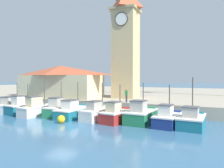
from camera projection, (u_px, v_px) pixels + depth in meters
The scene contains 17 objects.
ground_plane at pixel (62, 127), 19.30m from camera, with size 300.00×300.00×0.00m, color #386689.
quay_wharf at pixel (146, 95), 45.07m from camera, with size 120.00×40.00×1.37m, color #A89E89.
fishing_boat_far_left at pixel (13, 106), 27.72m from camera, with size 2.56×5.10×3.61m.
fishing_boat_left_outer at pixel (24, 107), 26.40m from camera, with size 2.53×4.47×3.54m.
fishing_boat_left_inner at pixel (40, 109), 25.34m from camera, with size 2.47×5.38×4.11m.
fishing_boat_mid_left at pixel (59, 109), 24.79m from camera, with size 2.31×4.34×3.90m.
fishing_boat_center at pixel (74, 111), 23.86m from camera, with size 2.13×5.23×3.85m.
fishing_boat_mid_right at pixel (99, 113), 22.56m from camera, with size 2.55×4.80×3.79m.
fishing_boat_right_inner at pixel (117, 115), 21.43m from camera, with size 2.48×4.34×3.65m.
fishing_boat_right_outer at pixel (141, 115), 21.08m from camera, with size 2.42×4.56×3.84m.
fishing_boat_far_right at pixel (168, 118), 19.75m from camera, with size 2.21×4.37×3.71m.
fishing_boat_end_right at pixel (191, 120), 19.00m from camera, with size 2.33×4.30×4.41m.
clock_tower at pixel (126, 40), 31.95m from camera, with size 3.81×3.81×17.57m.
warehouse_left at pixel (60, 81), 32.99m from camera, with size 12.67×5.50×4.75m.
port_crane_near at pixel (122, 50), 41.69m from camera, with size 3.05×7.97×20.95m.
mooring_buoy at pixel (61, 119), 20.80m from camera, with size 0.76×0.76×0.76m, color gold.
dock_worker_near_tower at pixel (127, 95), 26.22m from camera, with size 0.34×0.22×1.62m.
Camera 1 is at (11.81, -15.74, 4.40)m, focal length 35.00 mm.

